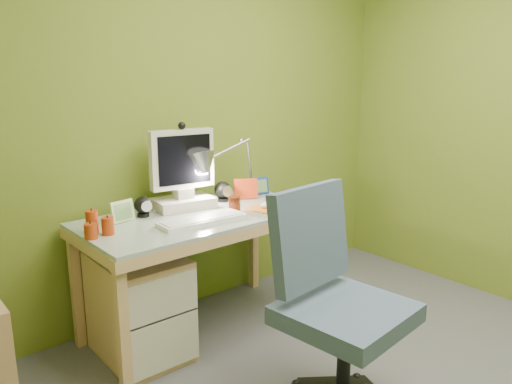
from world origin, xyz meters
TOP-DOWN VIEW (x-y plane):
  - wall_back at (0.00, 1.60)m, footprint 3.20×0.01m
  - desk at (-0.22, 1.23)m, footprint 1.34×0.69m
  - monitor at (-0.22, 1.41)m, footprint 0.42×0.27m
  - speaker_left at (-0.49, 1.39)m, footprint 0.11×0.11m
  - speaker_right at (0.05, 1.39)m, footprint 0.10×0.10m
  - keyboard at (-0.30, 1.09)m, footprint 0.48×0.17m
  - mousepad at (0.16, 1.09)m, footprint 0.26×0.20m
  - mouse at (0.16, 1.09)m, footprint 0.11×0.07m
  - amber_tumbler at (-0.04, 1.15)m, footprint 0.08×0.08m
  - candle_cluster at (-0.82, 1.24)m, footprint 0.18×0.17m
  - photo_frame_red at (0.20, 1.35)m, footprint 0.14×0.09m
  - photo_frame_blue at (0.34, 1.39)m, footprint 0.13×0.06m
  - photo_frame_green at (-0.62, 1.37)m, footprint 0.14×0.04m
  - desk_lamp at (0.23, 1.41)m, footprint 0.53×0.27m
  - task_chair at (-0.16, 0.20)m, footprint 0.63×0.63m
  - radiator at (0.91, 1.50)m, footprint 0.42×0.20m

SIDE VIEW (x-z plane):
  - radiator at x=0.91m, z-range 0.00..0.40m
  - desk at x=-0.22m, z-range 0.00..0.71m
  - task_chair at x=-0.16m, z-range 0.00..1.02m
  - mousepad at x=0.16m, z-range 0.71..0.72m
  - keyboard at x=-0.30m, z-range 0.71..0.74m
  - mouse at x=0.16m, z-range 0.71..0.75m
  - amber_tumbler at x=-0.04m, z-range 0.71..0.80m
  - photo_frame_blue at x=0.34m, z-range 0.71..0.82m
  - speaker_left at x=-0.49m, z-range 0.71..0.83m
  - candle_cluster at x=-0.82m, z-range 0.71..0.83m
  - photo_frame_green at x=-0.62m, z-range 0.71..0.83m
  - speaker_right at x=0.05m, z-range 0.71..0.84m
  - photo_frame_red at x=0.20m, z-range 0.71..0.84m
  - monitor at x=-0.22m, z-range 0.71..1.25m
  - desk_lamp at x=0.23m, z-range 0.71..1.26m
  - wall_back at x=0.00m, z-range 0.00..2.40m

